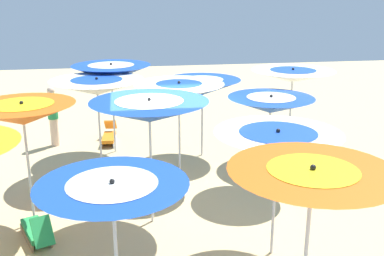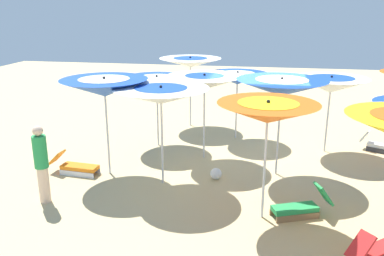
{
  "view_description": "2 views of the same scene",
  "coord_description": "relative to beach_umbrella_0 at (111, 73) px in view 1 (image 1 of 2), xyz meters",
  "views": [
    {
      "loc": [
        -1.07,
        -8.91,
        4.49
      ],
      "look_at": [
        0.47,
        0.62,
        1.54
      ],
      "focal_mm": 42.73,
      "sensor_mm": 36.0,
      "label": 1
    },
    {
      "loc": [
        -10.44,
        -0.18,
        4.22
      ],
      "look_at": [
        -0.97,
        1.52,
        1.26
      ],
      "focal_mm": 37.43,
      "sensor_mm": 36.0,
      "label": 2
    }
  ],
  "objects": [
    {
      "name": "beach_umbrella_0",
      "position": [
        0.0,
        0.0,
        0.0
      ],
      "size": [
        2.15,
        2.15,
        2.56
      ],
      "color": "silver",
      "rests_on": "ground"
    },
    {
      "name": "beach_umbrella_9",
      "position": [
        3.54,
        -3.03,
        -0.3
      ],
      "size": [
        1.94,
        1.94,
        2.23
      ],
      "color": "silver",
      "rests_on": "ground"
    },
    {
      "name": "beach_umbrella_6",
      "position": [
        0.74,
        -4.29,
        0.01
      ],
      "size": [
        2.24,
        2.24,
        2.55
      ],
      "color": "silver",
      "rests_on": "ground"
    },
    {
      "name": "lounger_0",
      "position": [
        -1.43,
        -4.72,
        -2.08
      ],
      "size": [
        0.81,
        1.32,
        0.69
      ],
      "rotation": [
        0.0,
        0.0,
        8.25
      ],
      "color": "olive",
      "rests_on": "ground"
    },
    {
      "name": "beach_umbrella_4",
      "position": [
        2.41,
        -0.68,
        -0.34
      ],
      "size": [
        2.08,
        2.08,
        2.22
      ],
      "color": "silver",
      "rests_on": "ground"
    },
    {
      "name": "beach_umbrella_5",
      "position": [
        1.57,
        -2.26,
        -0.09
      ],
      "size": [
        2.1,
        2.1,
        2.45
      ],
      "color": "silver",
      "rests_on": "ground"
    },
    {
      "name": "lounger_4",
      "position": [
        -0.18,
        0.85,
        -2.09
      ],
      "size": [
        0.49,
        1.34,
        0.58
      ],
      "rotation": [
        0.0,
        0.0,
        4.63
      ],
      "color": "silver",
      "rests_on": "ground"
    },
    {
      "name": "beach_umbrella_2",
      "position": [
        -1.6,
        -3.96,
        -0.04
      ],
      "size": [
        1.97,
        1.97,
        2.5
      ],
      "color": "silver",
      "rests_on": "ground"
    },
    {
      "name": "beachgoer_0",
      "position": [
        -1.77,
        0.83,
        -1.35
      ],
      "size": [
        0.3,
        0.3,
        1.78
      ],
      "rotation": [
        0.0,
        0.0,
        1.08
      ],
      "color": "beige",
      "rests_on": "ground"
    },
    {
      "name": "beach_umbrella_1",
      "position": [
        -0.33,
        -1.52,
        -0.07
      ],
      "size": [
        2.25,
        2.25,
        2.46
      ],
      "color": "silver",
      "rests_on": "ground"
    },
    {
      "name": "beach_ball",
      "position": [
        0.12,
        -2.79,
        -2.14
      ],
      "size": [
        0.29,
        0.29,
        0.29
      ],
      "primitive_type": "sphere",
      "color": "white",
      "rests_on": "ground"
    },
    {
      "name": "beach_umbrella_10",
      "position": [
        2.73,
        -5.77,
        -0.26
      ],
      "size": [
        2.11,
        2.11,
        2.3
      ],
      "color": "silver",
      "rests_on": "ground"
    },
    {
      "name": "beach_umbrella_11",
      "position": [
        2.36,
        -7.95,
        0.01
      ],
      "size": [
        2.0,
        2.0,
        2.55
      ],
      "color": "silver",
      "rests_on": "ground"
    },
    {
      "name": "ground",
      "position": [
        1.28,
        -3.65,
        -2.31
      ],
      "size": [
        37.01,
        37.01,
        0.04
      ],
      "primitive_type": "cube",
      "color": "#D1B57F"
    },
    {
      "name": "beach_umbrella_7",
      "position": [
        0.06,
        -7.23,
        -0.32
      ],
      "size": [
        1.94,
        1.94,
        2.23
      ],
      "color": "silver",
      "rests_on": "ground"
    },
    {
      "name": "beach_umbrella_8",
      "position": [
        4.7,
        -1.29,
        0.01
      ],
      "size": [
        2.18,
        2.18,
        2.51
      ],
      "color": "silver",
      "rests_on": "ground"
    }
  ]
}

